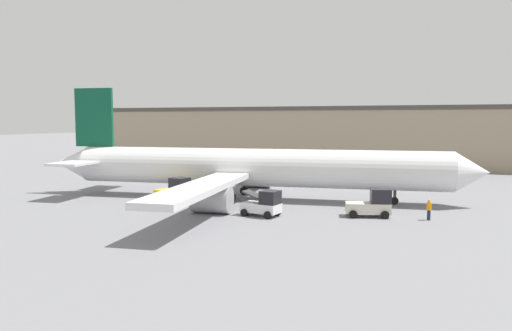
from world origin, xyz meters
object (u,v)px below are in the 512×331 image
baggage_tug (372,204)px  belt_loader_truck (264,204)px  pushback_tug (175,192)px  ground_crew_worker (429,209)px  airplane (246,168)px

baggage_tug → belt_loader_truck: 8.85m
baggage_tug → pushback_tug: size_ratio=1.04×
ground_crew_worker → pushback_tug: bearing=-109.2°
baggage_tug → pushback_tug: pushback_tug is taller
baggage_tug → belt_loader_truck: size_ratio=1.15×
airplane → ground_crew_worker: (17.45, -4.86, -2.21)m
ground_crew_worker → belt_loader_truck: (-12.73, -3.10, 0.12)m
baggage_tug → pushback_tug: bearing=166.1°
baggage_tug → pushback_tug: 18.21m
airplane → ground_crew_worker: airplane is taller
ground_crew_worker → pushback_tug: size_ratio=0.45×
airplane → belt_loader_truck: 9.48m
airplane → belt_loader_truck: (4.72, -7.95, -2.09)m
airplane → pushback_tug: size_ratio=11.92×
ground_crew_worker → pushback_tug: (-22.59, -0.32, 0.25)m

